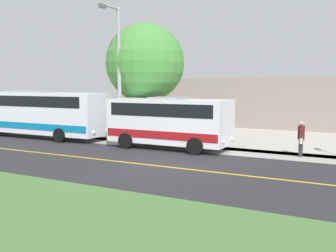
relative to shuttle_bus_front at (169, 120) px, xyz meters
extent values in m
plane|color=#477238|center=(4.55, 2.03, -1.61)|extent=(120.00, 120.00, 0.00)
cube|color=#28282B|center=(4.55, 2.03, -1.60)|extent=(8.00, 100.00, 0.01)
cube|color=#9E9991|center=(-0.65, 2.03, -1.60)|extent=(2.40, 100.00, 0.01)
cube|color=#B2ADA3|center=(-7.85, 5.03, -1.60)|extent=(14.00, 36.00, 0.01)
cube|color=gold|center=(4.55, 2.03, -1.60)|extent=(0.16, 100.00, 0.00)
cube|color=white|center=(0.00, 0.00, -0.03)|extent=(2.50, 6.92, 2.45)
cube|color=maroon|center=(0.00, 0.00, -0.71)|extent=(2.54, 6.78, 0.44)
cube|color=black|center=(0.00, 0.00, 0.65)|extent=(2.54, 6.23, 0.70)
cube|color=gray|center=(0.00, 0.00, 1.26)|extent=(1.50, 2.08, 0.12)
cylinder|color=black|center=(-1.25, 2.14, -1.16)|extent=(0.25, 0.90, 0.90)
cylinder|color=black|center=(1.25, 2.14, -1.16)|extent=(0.25, 0.90, 0.90)
cylinder|color=black|center=(-1.25, -2.15, -1.16)|extent=(0.25, 0.90, 0.90)
cylinder|color=black|center=(1.25, -2.15, -1.16)|extent=(0.25, 0.90, 0.90)
sphere|color=#F2EACC|center=(-0.69, 3.48, -0.91)|extent=(0.20, 0.20, 0.20)
sphere|color=#F2EACC|center=(0.69, 3.48, -0.91)|extent=(0.20, 0.20, 0.20)
cube|color=white|center=(0.03, -10.80, 0.11)|extent=(2.44, 11.83, 2.73)
cube|color=#0C72A5|center=(0.03, -10.80, -0.71)|extent=(2.48, 11.59, 0.44)
cube|color=black|center=(0.03, -10.80, 0.93)|extent=(2.48, 10.64, 0.70)
cube|color=gray|center=(0.03, -10.80, 1.54)|extent=(1.47, 3.55, 0.12)
cylinder|color=black|center=(-1.19, -7.13, -1.16)|extent=(0.25, 0.90, 0.90)
cylinder|color=black|center=(1.25, -7.13, -1.16)|extent=(0.25, 0.90, 0.90)
cylinder|color=black|center=(-1.19, -14.46, -1.16)|extent=(0.25, 0.90, 0.90)
sphere|color=#F2EACC|center=(-0.64, -4.86, -0.91)|extent=(0.20, 0.20, 0.20)
sphere|color=#F2EACC|center=(0.70, -4.86, -0.91)|extent=(0.20, 0.20, 0.20)
cylinder|color=#262628|center=(-0.94, 7.05, -1.17)|extent=(0.18, 0.18, 0.87)
cylinder|color=#262628|center=(-0.74, 7.05, -1.17)|extent=(0.18, 0.18, 0.87)
cylinder|color=#4C1919|center=(-0.84, 7.05, -0.39)|extent=(0.34, 0.34, 0.69)
sphere|color=tan|center=(-0.84, 7.05, 0.07)|extent=(0.24, 0.24, 0.24)
cylinder|color=#4C1919|center=(-1.02, 7.05, -0.36)|extent=(0.29, 0.10, 0.62)
cube|color=beige|center=(-1.10, 7.10, -0.78)|extent=(0.20, 0.12, 0.28)
cylinder|color=#4C1919|center=(-0.66, 7.05, -0.36)|extent=(0.29, 0.10, 0.62)
cube|color=beige|center=(-0.58, 7.10, -0.78)|extent=(0.20, 0.12, 0.28)
cylinder|color=#9E9EA3|center=(-0.45, -3.71, 2.56)|extent=(0.24, 0.24, 8.32)
cylinder|color=#9E9EA3|center=(0.35, -3.71, 6.57)|extent=(1.60, 0.14, 0.14)
cube|color=#59595B|center=(1.15, -3.71, 6.47)|extent=(0.50, 0.24, 0.20)
cylinder|color=#4C3826|center=(-2.85, -3.29, -0.06)|extent=(0.36, 0.36, 3.10)
sphere|color=#478C3D|center=(-2.85, -3.29, 3.46)|extent=(5.24, 5.24, 5.24)
cube|color=gray|center=(-16.85, 0.46, 0.49)|extent=(10.00, 23.82, 4.19)
camera|label=1|loc=(19.19, 9.92, 2.00)|focal=40.84mm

